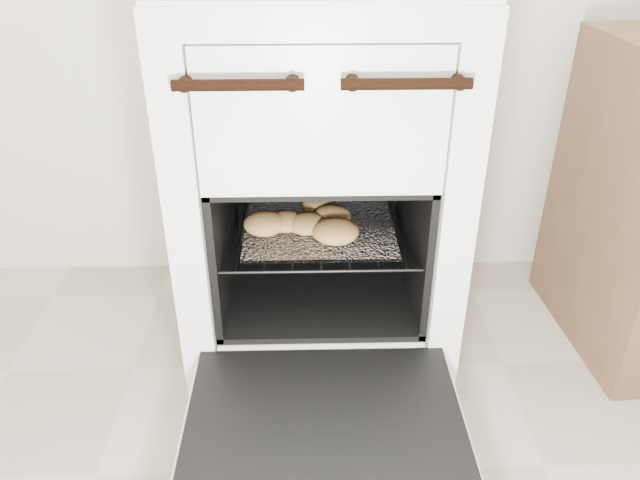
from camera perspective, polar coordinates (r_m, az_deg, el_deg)
The scene contains 5 objects.
stove at distance 1.56m, azimuth -0.14°, elevation 4.46°, with size 0.63×0.70×0.96m.
oven_door at distance 1.28m, azimuth 0.43°, elevation -16.70°, with size 0.56×0.44×0.04m.
oven_rack at distance 1.52m, azimuth -0.08°, elevation 1.36°, with size 0.46×0.44×0.01m.
foil_sheet at distance 1.50m, azimuth -0.06°, elevation 1.18°, with size 0.35×0.31×0.01m, color white.
baked_rolls at distance 1.47m, azimuth -1.14°, elevation 1.73°, with size 0.30×0.28×0.05m.
Camera 1 is at (-0.20, -0.25, 1.14)m, focal length 35.00 mm.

